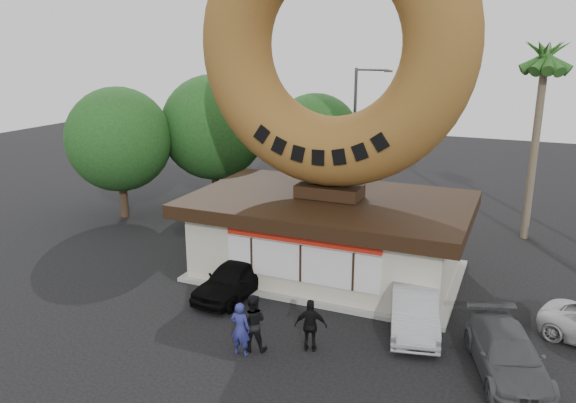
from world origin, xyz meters
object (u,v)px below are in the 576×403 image
at_px(car_black, 234,278).
at_px(car_grey, 507,354).
at_px(street_lamp, 357,131).
at_px(donut_shop, 329,233).
at_px(car_silver, 414,308).
at_px(person_right, 311,326).
at_px(person_left, 240,329).
at_px(person_center, 252,323).
at_px(giant_donut, 333,45).

xyz_separation_m(car_black, car_grey, (9.85, -1.56, -0.04)).
bearing_deg(street_lamp, donut_shop, -79.50).
distance_m(street_lamp, car_silver, 15.16).
bearing_deg(person_right, car_black, -47.95).
xyz_separation_m(person_left, car_black, (-2.24, 3.68, -0.19)).
xyz_separation_m(street_lamp, car_grey, (9.13, -15.07, -3.84)).
bearing_deg(person_right, car_silver, -150.19).
relative_size(donut_shop, person_center, 6.02).
distance_m(person_left, car_silver, 5.97).
bearing_deg(person_center, person_left, 46.38).
xyz_separation_m(donut_shop, person_right, (1.56, -6.08, -0.91)).
bearing_deg(person_center, car_grey, 176.01).
bearing_deg(giant_donut, person_right, -75.62).
xyz_separation_m(person_right, car_grey, (5.71, 1.03, -0.22)).
bearing_deg(donut_shop, person_left, -92.68).
relative_size(giant_donut, person_right, 6.35).
distance_m(street_lamp, car_black, 14.05).
bearing_deg(car_silver, car_black, 168.34).
relative_size(donut_shop, car_black, 2.79).
distance_m(street_lamp, person_left, 17.62).
xyz_separation_m(street_lamp, car_black, (-0.72, -13.50, -3.80)).
height_order(person_left, car_grey, person_left).
height_order(person_right, car_silver, person_right).
height_order(donut_shop, person_left, donut_shop).
distance_m(street_lamp, person_right, 16.85).
bearing_deg(street_lamp, person_center, -84.11).
bearing_deg(street_lamp, person_right, -78.01).
height_order(car_silver, car_grey, car_silver).
xyz_separation_m(person_right, car_black, (-4.14, 2.59, -0.17)).
height_order(giant_donut, person_right, giant_donut).
distance_m(donut_shop, car_black, 4.47).
relative_size(person_left, car_black, 0.44).
bearing_deg(person_left, street_lamp, -87.17).
bearing_deg(donut_shop, person_right, -75.59).
distance_m(donut_shop, giant_donut, 7.48).
bearing_deg(person_left, giant_donut, -94.90).
xyz_separation_m(person_left, car_silver, (4.58, 3.83, -0.17)).
bearing_deg(street_lamp, car_black, -93.05).
distance_m(person_left, car_grey, 7.90).
height_order(donut_shop, car_silver, donut_shop).
distance_m(car_black, car_silver, 6.82).
distance_m(giant_donut, street_lamp, 11.23).
height_order(giant_donut, person_center, giant_donut).
bearing_deg(car_grey, car_silver, 132.92).
relative_size(person_right, car_grey, 0.39).
bearing_deg(car_silver, person_center, -154.91).
xyz_separation_m(person_right, car_silver, (2.68, 2.74, -0.15)).
height_order(street_lamp, car_grey, street_lamp).
bearing_deg(person_right, donut_shop, -91.45).
bearing_deg(car_grey, giant_donut, 127.50).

